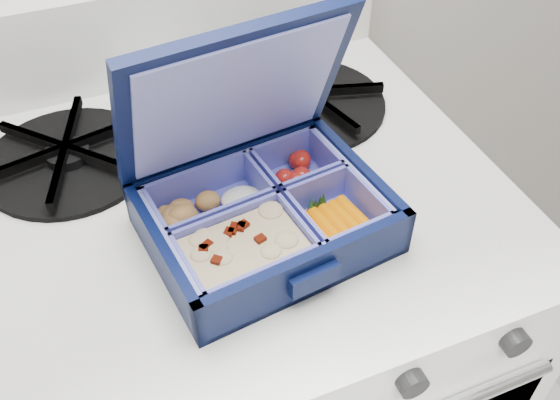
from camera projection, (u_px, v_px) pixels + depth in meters
name	position (u px, v px, depth m)	size (l,w,h in m)	color
stove	(254.00, 370.00, 0.96)	(0.54, 0.54, 0.80)	white
bento_box	(265.00, 217.00, 0.60)	(0.22, 0.17, 0.05)	#060F37
burner_grate	(306.00, 96.00, 0.77)	(0.20, 0.20, 0.03)	black
burner_grate_rear	(68.00, 155.00, 0.69)	(0.19, 0.19, 0.02)	black
fork	(294.00, 151.00, 0.71)	(0.03, 0.20, 0.01)	silver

